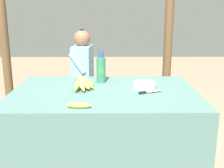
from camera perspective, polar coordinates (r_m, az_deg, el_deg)
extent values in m
cube|color=#4C706B|center=(2.22, -1.56, -10.33)|extent=(1.38, 0.94, 0.72)
sphere|color=#4C381E|center=(2.13, -6.80, 0.46)|extent=(0.05, 0.05, 0.05)
ellipsoid|color=#E0C64C|center=(2.08, -7.11, -0.10)|extent=(0.05, 0.15, 0.08)
ellipsoid|color=#E0C64C|center=(2.08, -6.31, -0.05)|extent=(0.09, 0.15, 0.10)
ellipsoid|color=#E0C64C|center=(2.10, -5.78, 0.21)|extent=(0.13, 0.12, 0.11)
ellipsoid|color=#E0C64C|center=(2.12, -5.36, 0.38)|extent=(0.15, 0.07, 0.12)
ellipsoid|color=#E0C64C|center=(2.14, -5.42, 0.40)|extent=(0.14, 0.06, 0.10)
ellipsoid|color=#E0C64C|center=(2.16, -5.29, 0.71)|extent=(0.15, 0.11, 0.12)
ellipsoid|color=#E0C64C|center=(2.18, -5.90, 0.85)|extent=(0.10, 0.14, 0.12)
ellipsoid|color=#E0C64C|center=(2.19, -6.38, 0.72)|extent=(0.06, 0.16, 0.10)
cylinder|color=silver|center=(2.19, 6.61, -0.22)|extent=(0.17, 0.17, 0.04)
torus|color=silver|center=(2.19, 6.63, 0.29)|extent=(0.17, 0.17, 0.01)
cylinder|color=#D1B77A|center=(2.19, 6.63, 0.39)|extent=(0.14, 0.14, 0.01)
cylinder|color=#337556|center=(2.32, -2.24, 2.85)|extent=(0.07, 0.07, 0.21)
cylinder|color=#38844C|center=(2.32, -2.24, 2.85)|extent=(0.08, 0.08, 0.05)
cylinder|color=#33477F|center=(2.30, -2.28, 5.96)|extent=(0.04, 0.04, 0.04)
torus|color=#33477F|center=(2.29, -2.28, 6.83)|extent=(0.03, 0.01, 0.03)
ellipsoid|color=#E0C64C|center=(1.74, -6.73, -4.32)|extent=(0.16, 0.04, 0.04)
cube|color=#BCBCC1|center=(2.07, 8.42, -1.45)|extent=(0.13, 0.07, 0.00)
cylinder|color=black|center=(2.03, 6.22, -1.73)|extent=(0.06, 0.04, 0.02)
cube|color=#4C3823|center=(3.33, -5.48, -1.39)|extent=(1.48, 0.32, 0.04)
cube|color=#4C3823|center=(3.40, -16.46, -5.12)|extent=(0.06, 0.06, 0.36)
cube|color=#4C3823|center=(3.29, 5.70, -5.24)|extent=(0.06, 0.06, 0.36)
cube|color=#4C3823|center=(3.62, -15.45, -3.84)|extent=(0.06, 0.06, 0.36)
cube|color=#4C3823|center=(3.51, 5.29, -3.91)|extent=(0.06, 0.06, 0.36)
cylinder|color=#232328|center=(3.33, -10.36, -4.82)|extent=(0.09, 0.09, 0.39)
cylinder|color=#232328|center=(3.24, -8.48, -1.48)|extent=(0.31, 0.12, 0.09)
cylinder|color=#232328|center=(3.50, -9.54, -3.81)|extent=(0.09, 0.09, 0.39)
cylinder|color=#232328|center=(3.41, -7.74, -0.61)|extent=(0.31, 0.12, 0.09)
cube|color=#84B7E0|center=(3.24, -5.93, 3.17)|extent=(0.23, 0.36, 0.52)
cylinder|color=#84B7E0|center=(3.07, -7.12, 4.23)|extent=(0.21, 0.08, 0.25)
cylinder|color=#84B7E0|center=(3.38, -5.94, 5.23)|extent=(0.21, 0.08, 0.25)
sphere|color=brown|center=(3.19, -6.10, 9.21)|extent=(0.18, 0.18, 0.18)
sphere|color=black|center=(3.18, -6.13, 10.45)|extent=(0.07, 0.07, 0.07)
sphere|color=#4C381E|center=(3.30, 1.56, -0.10)|extent=(0.04, 0.04, 0.04)
ellipsoid|color=olive|center=(3.25, 1.93, -0.37)|extent=(0.09, 0.15, 0.10)
ellipsoid|color=olive|center=(3.28, 2.49, -0.13)|extent=(0.14, 0.10, 0.13)
ellipsoid|color=olive|center=(3.33, 2.32, -0.03)|extent=(0.12, 0.08, 0.11)
ellipsoid|color=olive|center=(3.35, 1.91, 0.03)|extent=(0.09, 0.14, 0.09)
cylinder|color=brown|center=(3.80, -21.27, 11.17)|extent=(0.11, 0.11, 2.25)
cylinder|color=brown|center=(3.64, 11.49, 11.74)|extent=(0.11, 0.11, 2.25)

